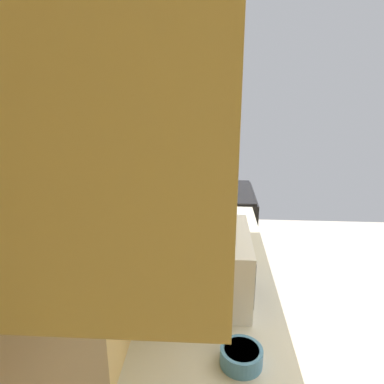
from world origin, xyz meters
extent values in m
cube|color=#EEC676|center=(0.00, 1.73, 1.36)|extent=(3.80, 0.12, 2.72)
cube|color=beige|center=(-0.42, 1.37, 0.89)|extent=(2.84, 0.63, 0.02)
cube|color=#332819|center=(0.05, 1.07, 0.44)|extent=(0.01, 0.01, 0.81)
cube|color=#332819|center=(0.52, 1.07, 0.44)|extent=(0.01, 0.01, 0.81)
cube|color=tan|center=(-0.42, 1.51, 1.88)|extent=(1.75, 0.32, 0.56)
cube|color=black|center=(1.34, 1.34, 0.45)|extent=(0.70, 0.67, 0.90)
cube|color=black|center=(1.34, 0.99, 0.41)|extent=(0.54, 0.01, 0.50)
cube|color=black|center=(1.34, 1.34, 0.91)|extent=(0.66, 0.64, 0.02)
cube|color=black|center=(1.34, 1.65, 0.99)|extent=(0.66, 0.04, 0.18)
cylinder|color=#38383D|center=(1.19, 1.21, 0.93)|extent=(0.11, 0.11, 0.01)
cylinder|color=#38383D|center=(1.50, 1.21, 0.93)|extent=(0.11, 0.11, 0.01)
cylinder|color=#38383D|center=(1.19, 1.46, 0.93)|extent=(0.11, 0.11, 0.01)
cylinder|color=#38383D|center=(1.50, 1.46, 0.93)|extent=(0.11, 0.11, 0.01)
cube|color=white|center=(-0.17, 1.39, 1.05)|extent=(0.47, 0.39, 0.30)
cube|color=black|center=(-0.21, 1.19, 1.05)|extent=(0.29, 0.01, 0.21)
cube|color=#2D2D33|center=(0.02, 1.19, 1.05)|extent=(0.08, 0.01, 0.21)
cylinder|color=#4C8CBF|center=(-0.60, 1.26, 0.94)|extent=(0.15, 0.15, 0.06)
cylinder|color=#5090CB|center=(-0.60, 1.26, 0.95)|extent=(0.12, 0.12, 0.03)
camera|label=1|loc=(-1.59, 1.37, 1.86)|focal=32.92mm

